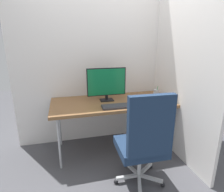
{
  "coord_description": "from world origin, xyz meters",
  "views": [
    {
      "loc": [
        -0.62,
        -2.4,
        1.54
      ],
      "look_at": [
        -0.02,
        -0.08,
        0.83
      ],
      "focal_mm": 30.19,
      "sensor_mm": 36.0,
      "label": 1
    }
  ],
  "objects_px": {
    "office_chair": "(144,140)",
    "notebook": "(161,102)",
    "mouse": "(145,102)",
    "keyboard": "(121,106)",
    "pen_holder": "(156,93)",
    "monitor": "(107,83)"
  },
  "relations": [
    {
      "from": "mouse",
      "to": "pen_holder",
      "type": "height_order",
      "value": "pen_holder"
    },
    {
      "from": "keyboard",
      "to": "pen_holder",
      "type": "xyz_separation_m",
      "value": [
        0.64,
        0.3,
        0.04
      ]
    },
    {
      "from": "keyboard",
      "to": "mouse",
      "type": "height_order",
      "value": "mouse"
    },
    {
      "from": "monitor",
      "to": "mouse",
      "type": "bearing_deg",
      "value": -27.34
    },
    {
      "from": "office_chair",
      "to": "mouse",
      "type": "xyz_separation_m",
      "value": [
        0.29,
        0.66,
        0.18
      ]
    },
    {
      "from": "office_chair",
      "to": "keyboard",
      "type": "relative_size",
      "value": 2.25
    },
    {
      "from": "mouse",
      "to": "keyboard",
      "type": "bearing_deg",
      "value": -163.66
    },
    {
      "from": "keyboard",
      "to": "pen_holder",
      "type": "bearing_deg",
      "value": 25.28
    },
    {
      "from": "monitor",
      "to": "pen_holder",
      "type": "relative_size",
      "value": 3.3
    },
    {
      "from": "notebook",
      "to": "mouse",
      "type": "bearing_deg",
      "value": 154.02
    },
    {
      "from": "office_chair",
      "to": "keyboard",
      "type": "height_order",
      "value": "office_chair"
    },
    {
      "from": "monitor",
      "to": "mouse",
      "type": "height_order",
      "value": "monitor"
    },
    {
      "from": "keyboard",
      "to": "pen_holder",
      "type": "height_order",
      "value": "pen_holder"
    },
    {
      "from": "monitor",
      "to": "keyboard",
      "type": "distance_m",
      "value": 0.41
    },
    {
      "from": "office_chair",
      "to": "keyboard",
      "type": "distance_m",
      "value": 0.61
    },
    {
      "from": "monitor",
      "to": "mouse",
      "type": "relative_size",
      "value": 6.19
    },
    {
      "from": "keyboard",
      "to": "notebook",
      "type": "relative_size",
      "value": 2.93
    },
    {
      "from": "mouse",
      "to": "notebook",
      "type": "xyz_separation_m",
      "value": [
        0.21,
        -0.05,
        -0.01
      ]
    },
    {
      "from": "keyboard",
      "to": "notebook",
      "type": "distance_m",
      "value": 0.58
    },
    {
      "from": "office_chair",
      "to": "pen_holder",
      "type": "xyz_separation_m",
      "value": [
        0.57,
        0.88,
        0.22
      ]
    },
    {
      "from": "keyboard",
      "to": "mouse",
      "type": "xyz_separation_m",
      "value": [
        0.37,
        0.08,
        0.0
      ]
    },
    {
      "from": "office_chair",
      "to": "notebook",
      "type": "bearing_deg",
      "value": 50.29
    }
  ]
}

